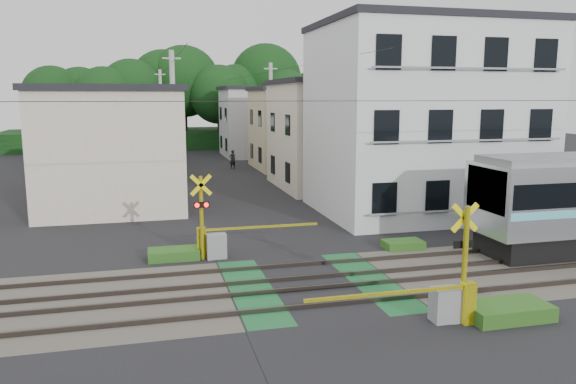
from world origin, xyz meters
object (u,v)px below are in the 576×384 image
object	(u,v)px
crossing_signal_near	(450,296)
apartment_block	(422,119)
crossing_signal_far	(214,239)
pedestrian	(233,160)

from	to	relation	value
crossing_signal_near	apartment_block	size ratio (longest dim) A/B	0.46
crossing_signal_far	apartment_block	size ratio (longest dim) A/B	0.46
crossing_signal_far	pedestrian	distance (m)	25.23
crossing_signal_far	pedestrian	xyz separation A→B (m)	(4.46, 24.83, 0.05)
crossing_signal_near	pedestrian	size ratio (longest dim) A/B	3.13
apartment_block	pedestrian	xyz separation A→B (m)	(-6.63, 18.99, -3.90)
crossing_signal_near	crossing_signal_far	xyz separation A→B (m)	(-5.17, 7.31, 0.00)
apartment_block	crossing_signal_far	bearing A→B (deg)	-152.22
pedestrian	crossing_signal_near	bearing A→B (deg)	73.12
crossing_signal_far	pedestrian	size ratio (longest dim) A/B	3.13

